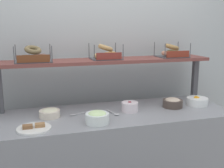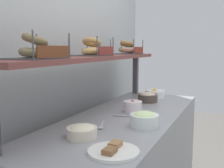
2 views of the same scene
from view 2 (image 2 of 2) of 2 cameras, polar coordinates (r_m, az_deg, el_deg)
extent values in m
cube|color=#B0B7B7|center=(2.15, -10.59, 3.94)|extent=(3.20, 0.06, 2.40)
cube|color=#4C4C51|center=(2.87, 5.11, 1.95)|extent=(0.05, 0.05, 0.40)
cube|color=brown|center=(2.00, -4.05, 5.64)|extent=(1.96, 0.32, 0.03)
cylinder|color=white|center=(2.05, 4.36, -4.84)|extent=(0.14, 0.14, 0.08)
sphere|color=#953244|center=(2.04, 4.58, -4.07)|extent=(0.04, 0.04, 0.04)
sphere|color=#A42657|center=(2.03, 4.43, -4.13)|extent=(0.03, 0.03, 0.03)
sphere|color=brown|center=(2.05, 4.34, -4.04)|extent=(0.04, 0.04, 0.04)
cylinder|color=silver|center=(1.48, -6.51, -10.33)|extent=(0.17, 0.17, 0.06)
ellipsoid|color=beige|center=(1.47, -6.53, -9.44)|extent=(0.13, 0.13, 0.04)
cylinder|color=#4B3D36|center=(2.44, 7.69, -3.01)|extent=(0.18, 0.18, 0.07)
ellipsoid|color=beige|center=(2.44, 7.70, -2.34)|extent=(0.14, 0.14, 0.05)
cylinder|color=white|center=(2.69, 9.29, -2.08)|extent=(0.20, 0.20, 0.07)
sphere|color=orange|center=(2.68, 9.19, -1.59)|extent=(0.04, 0.04, 0.04)
sphere|color=orange|center=(2.68, 9.10, -1.59)|extent=(0.05, 0.05, 0.05)
sphere|color=#F9AA2B|center=(2.70, 9.18, -1.52)|extent=(0.04, 0.04, 0.04)
cylinder|color=white|center=(1.68, 6.99, -7.82)|extent=(0.18, 0.18, 0.08)
ellipsoid|color=#CDEDA6|center=(1.67, 7.00, -6.75)|extent=(0.14, 0.14, 0.05)
cylinder|color=white|center=(1.27, 0.32, -14.37)|extent=(0.24, 0.24, 0.01)
cube|color=brown|center=(1.23, -0.54, -14.20)|extent=(0.07, 0.05, 0.02)
cube|color=#9F7145|center=(1.31, 0.71, -12.87)|extent=(0.07, 0.05, 0.02)
cube|color=#B7B7BC|center=(1.72, -2.08, -8.55)|extent=(0.14, 0.06, 0.01)
ellipsoid|color=#B7B7BC|center=(1.63, -2.48, -9.37)|extent=(0.04, 0.03, 0.01)
cube|color=#B7B7BC|center=(1.91, 2.28, -6.83)|extent=(0.05, 0.14, 0.01)
ellipsoid|color=#B7B7BC|center=(1.91, 4.99, -6.85)|extent=(0.04, 0.03, 0.01)
cube|color=#4C4C51|center=(1.46, -16.15, 5.35)|extent=(0.30, 0.24, 0.01)
cylinder|color=#4C4C51|center=(1.27, -16.68, 8.01)|extent=(0.01, 0.01, 0.14)
cylinder|color=#4C4C51|center=(1.50, -9.19, 8.13)|extent=(0.01, 0.01, 0.14)
cylinder|color=#4C4C51|center=(1.64, -15.91, 7.90)|extent=(0.01, 0.01, 0.14)
cube|color=brown|center=(1.38, -12.42, 6.86)|extent=(0.26, 0.01, 0.06)
torus|color=#726849|center=(1.40, -16.69, 6.52)|extent=(0.16, 0.17, 0.05)
torus|color=#85594C|center=(1.52, -16.09, 6.59)|extent=(0.20, 0.20, 0.05)
torus|color=brown|center=(1.46, -16.29, 9.16)|extent=(0.19, 0.19, 0.08)
cube|color=#4C4C51|center=(1.99, -4.37, 6.18)|extent=(0.27, 0.24, 0.01)
cylinder|color=#4C4C51|center=(1.82, -3.23, 8.13)|extent=(0.01, 0.01, 0.14)
cylinder|color=#4C4C51|center=(2.05, 0.23, 8.09)|extent=(0.01, 0.01, 0.14)
cylinder|color=#4C4C51|center=(1.94, -9.29, 8.01)|extent=(0.01, 0.01, 0.14)
cylinder|color=#4C4C51|center=(2.16, -5.37, 8.04)|extent=(0.01, 0.01, 0.14)
cube|color=maroon|center=(1.93, -1.26, 7.22)|extent=(0.23, 0.01, 0.06)
torus|color=tan|center=(1.93, -4.29, 6.99)|extent=(0.20, 0.20, 0.05)
torus|color=tan|center=(2.04, -4.71, 7.13)|extent=(0.16, 0.16, 0.06)
torus|color=tan|center=(1.99, -4.40, 8.99)|extent=(0.15, 0.15, 0.08)
cube|color=#4C4C51|center=(2.58, 3.26, 6.53)|extent=(0.27, 0.24, 0.01)
cylinder|color=#4C4C51|center=(2.42, 4.66, 8.01)|extent=(0.01, 0.01, 0.14)
cylinder|color=#4C4C51|center=(2.67, 6.65, 7.95)|extent=(0.01, 0.01, 0.14)
cylinder|color=#4C4C51|center=(2.51, -0.32, 8.02)|extent=(0.01, 0.01, 0.14)
cylinder|color=#4C4C51|center=(2.75, 2.05, 7.99)|extent=(0.01, 0.01, 0.14)
cube|color=maroon|center=(2.54, 5.80, 7.30)|extent=(0.23, 0.01, 0.06)
torus|color=#AA7057|center=(2.53, 3.50, 7.22)|extent=(0.18, 0.18, 0.05)
torus|color=#968757|center=(2.63, 2.86, 7.30)|extent=(0.15, 0.15, 0.06)
torus|color=#9D7944|center=(2.58, 3.28, 8.61)|extent=(0.18, 0.18, 0.08)
camera|label=1|loc=(1.81, 78.33, 9.30)|focal=43.41mm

